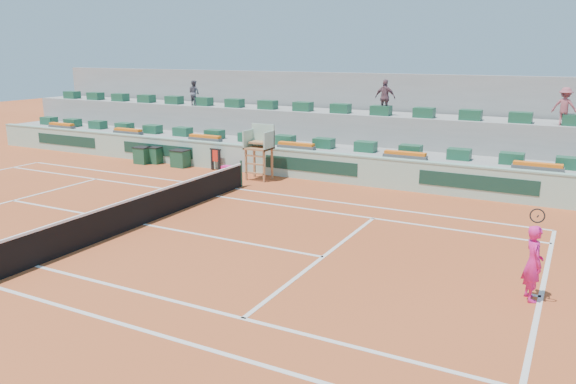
% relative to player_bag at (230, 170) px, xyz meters
% --- Properties ---
extents(ground, '(90.00, 90.00, 0.00)m').
position_rel_player_bag_xyz_m(ground, '(1.76, -7.78, -0.18)').
color(ground, '#A1431F').
rests_on(ground, ground).
extents(seating_tier_lower, '(36.00, 4.00, 1.20)m').
position_rel_player_bag_xyz_m(seating_tier_lower, '(1.76, 2.92, 0.42)').
color(seating_tier_lower, gray).
rests_on(seating_tier_lower, ground).
extents(seating_tier_upper, '(36.00, 2.40, 2.60)m').
position_rel_player_bag_xyz_m(seating_tier_upper, '(1.76, 4.52, 1.12)').
color(seating_tier_upper, gray).
rests_on(seating_tier_upper, ground).
extents(stadium_back_wall, '(36.00, 0.40, 4.40)m').
position_rel_player_bag_xyz_m(stadium_back_wall, '(1.76, 6.12, 2.02)').
color(stadium_back_wall, gray).
rests_on(stadium_back_wall, ground).
extents(player_bag, '(0.81, 0.36, 0.36)m').
position_rel_player_bag_xyz_m(player_bag, '(0.00, 0.00, 0.00)').
color(player_bag, '#E11D7F').
rests_on(player_bag, ground).
extents(spectator_left, '(0.74, 0.63, 1.34)m').
position_rel_player_bag_xyz_m(spectator_left, '(-4.74, 3.77, 3.09)').
color(spectator_left, '#51505E').
rests_on(spectator_left, seating_tier_upper).
extents(spectator_mid, '(0.98, 0.45, 1.63)m').
position_rel_player_bag_xyz_m(spectator_mid, '(5.94, 3.88, 3.24)').
color(spectator_mid, '#6F4A56').
rests_on(spectator_mid, seating_tier_upper).
extents(spectator_right, '(1.06, 0.73, 1.50)m').
position_rel_player_bag_xyz_m(spectator_right, '(13.34, 3.78, 3.17)').
color(spectator_right, '#964B54').
rests_on(spectator_right, seating_tier_upper).
extents(court_lines, '(23.89, 11.09, 0.01)m').
position_rel_player_bag_xyz_m(court_lines, '(1.76, -7.78, -0.17)').
color(court_lines, silver).
rests_on(court_lines, ground).
extents(tennis_net, '(0.10, 11.97, 1.10)m').
position_rel_player_bag_xyz_m(tennis_net, '(1.76, -7.78, 0.35)').
color(tennis_net, black).
rests_on(tennis_net, ground).
extents(advertising_hoarding, '(36.00, 0.34, 1.26)m').
position_rel_player_bag_xyz_m(advertising_hoarding, '(1.78, 0.71, 0.45)').
color(advertising_hoarding, '#99C1AC').
rests_on(advertising_hoarding, ground).
extents(umpire_chair, '(1.10, 0.90, 2.40)m').
position_rel_player_bag_xyz_m(umpire_chair, '(1.76, -0.29, 1.36)').
color(umpire_chair, '#966139').
rests_on(umpire_chair, ground).
extents(seat_row_lower, '(32.90, 0.60, 0.44)m').
position_rel_player_bag_xyz_m(seat_row_lower, '(1.76, 2.02, 1.24)').
color(seat_row_lower, '#1A4E34').
rests_on(seat_row_lower, seating_tier_lower).
extents(seat_row_upper, '(32.90, 0.60, 0.44)m').
position_rel_player_bag_xyz_m(seat_row_upper, '(1.76, 3.92, 2.64)').
color(seat_row_upper, '#1A4E34').
rests_on(seat_row_upper, seating_tier_upper).
extents(flower_planters, '(26.80, 0.36, 0.28)m').
position_rel_player_bag_xyz_m(flower_planters, '(0.26, 1.22, 1.15)').
color(flower_planters, '#4F4F4F').
rests_on(flower_planters, seating_tier_lower).
extents(drink_cooler_a, '(0.81, 0.70, 0.84)m').
position_rel_player_bag_xyz_m(drink_cooler_a, '(-3.02, 0.21, 0.24)').
color(drink_cooler_a, '#17472E').
rests_on(drink_cooler_a, ground).
extents(drink_cooler_b, '(0.64, 0.56, 0.84)m').
position_rel_player_bag_xyz_m(drink_cooler_b, '(-4.70, 0.31, 0.24)').
color(drink_cooler_b, '#17472E').
rests_on(drink_cooler_b, ground).
extents(drink_cooler_c, '(0.76, 0.66, 0.84)m').
position_rel_player_bag_xyz_m(drink_cooler_c, '(-5.24, 0.01, 0.24)').
color(drink_cooler_c, '#17472E').
rests_on(drink_cooler_c, ground).
extents(towel_rack, '(0.60, 0.10, 1.03)m').
position_rel_player_bag_xyz_m(towel_rack, '(-1.07, 0.37, 0.42)').
color(towel_rack, black).
rests_on(towel_rack, ground).
extents(tennis_player, '(0.63, 0.94, 2.28)m').
position_rel_player_bag_xyz_m(tennis_player, '(13.42, -8.05, 0.71)').
color(tennis_player, '#E11D7F').
rests_on(tennis_player, ground).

